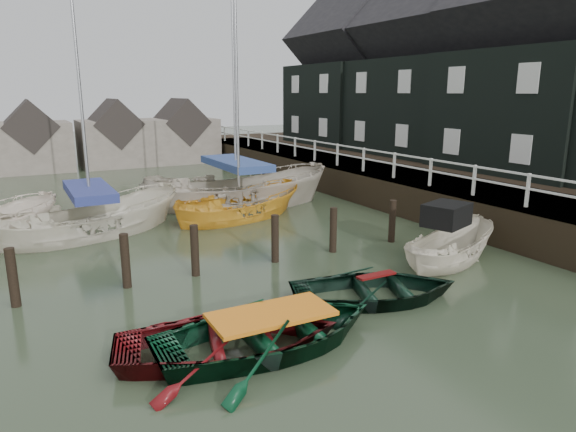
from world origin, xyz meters
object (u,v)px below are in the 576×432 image
sailboat_b (93,232)px  sailboat_d (237,204)px  rowboat_green (272,347)px  motorboat (448,259)px  rowboat_red (231,354)px  rowboat_dkgreen (375,300)px  sailboat_c (240,217)px

sailboat_b → sailboat_d: sailboat_d is taller
rowboat_green → motorboat: (6.81, 2.14, 0.10)m
rowboat_red → rowboat_dkgreen: bearing=-65.1°
rowboat_green → rowboat_dkgreen: bearing=-73.5°
rowboat_red → sailboat_d: 13.12m
rowboat_red → sailboat_c: (4.43, 9.89, 0.01)m
sailboat_d → motorboat: bearing=-153.6°
rowboat_red → sailboat_d: (5.21, 12.04, 0.06)m
sailboat_b → sailboat_c: 5.44m
sailboat_b → motorboat: bearing=-148.7°
rowboat_green → rowboat_dkgreen: (3.20, 0.89, 0.00)m
rowboat_red → sailboat_d: sailboat_d is taller
motorboat → sailboat_d: 10.30m
sailboat_c → sailboat_d: 2.28m
sailboat_c → sailboat_b: bearing=74.7°
rowboat_red → motorboat: size_ratio=0.94×
rowboat_red → rowboat_green: size_ratio=0.93×
rowboat_red → sailboat_c: sailboat_c is taller
sailboat_b → sailboat_d: bearing=-88.1°
sailboat_b → sailboat_d: (6.22, 1.96, -0.01)m
rowboat_green → sailboat_c: 10.65m
rowboat_green → motorboat: bearing=-71.6°
sailboat_c → rowboat_red: bearing=142.5°
sailboat_d → rowboat_red: bearing=169.6°
sailboat_b → sailboat_d: size_ratio=0.94×
motorboat → rowboat_green: bearing=88.2°
rowboat_green → motorboat: motorboat is taller
sailboat_d → sailboat_b: bearing=120.5°
sailboat_c → sailboat_d: size_ratio=0.74×
rowboat_dkgreen → rowboat_red: bearing=120.7°
motorboat → sailboat_c: (-3.18, 7.87, -0.09)m
rowboat_red → sailboat_c: 10.84m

